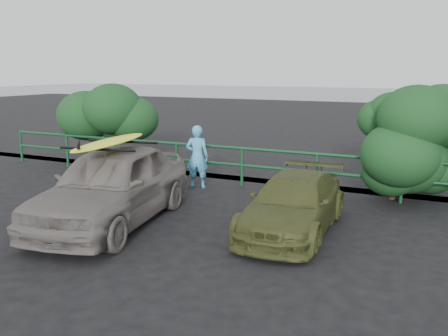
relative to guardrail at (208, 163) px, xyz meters
The scene contains 10 objects.
ground 5.03m from the guardrail, 90.00° to the right, with size 80.00×80.00×0.00m, color black.
ocean 55.00m from the guardrail, 90.00° to the left, with size 200.00×200.00×0.00m, color slate.
guardrail is the anchor object (origin of this frame).
shrub_left 4.86m from the guardrail, behind, with size 3.20×2.40×2.35m, color #18441D, non-canonical shape.
shrub_right 5.08m from the guardrail, ahead, with size 3.20×2.40×2.54m, color #18441D, non-canonical shape.
sedan 4.09m from the guardrail, 90.32° to the right, with size 1.84×4.57×1.56m, color slate.
olive_vehicle 4.53m from the guardrail, 41.54° to the right, with size 1.50×3.68×1.07m, color #434920.
man 0.73m from the guardrail, 87.73° to the right, with size 0.60×0.39×1.63m, color #47A5D5.
roof_rack 4.22m from the guardrail, 90.32° to the right, with size 1.54×1.08×0.05m, color black, non-canonical shape.
surfboard 4.24m from the guardrail, 90.32° to the right, with size 0.56×2.71×0.08m, color #F2FF1A.
Camera 1 is at (6.16, -6.79, 3.06)m, focal length 40.00 mm.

